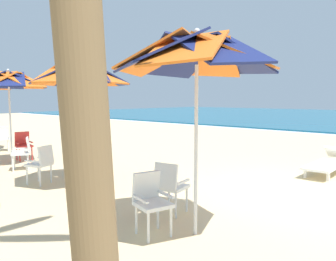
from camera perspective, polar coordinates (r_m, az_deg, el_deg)
name	(u,v)px	position (r m, az deg, el deg)	size (l,w,h in m)	color
ground_plane	(290,195)	(7.05, 20.24, -10.35)	(80.00, 80.00, 0.00)	beige
beach_umbrella_0	(197,56)	(4.51, 4.99, 12.71)	(2.27, 2.27, 2.82)	silver
plastic_chair_0	(170,184)	(5.44, 0.34, -9.29)	(0.51, 0.53, 0.87)	white
plastic_chair_1	(151,199)	(4.69, -2.98, -11.75)	(0.56, 0.54, 0.87)	white
beach_umbrella_1	(79,75)	(7.27, -15.07, 9.29)	(2.13, 2.13, 2.76)	silver
plastic_chair_2	(90,156)	(8.22, -13.24, -4.34)	(0.63, 0.62, 0.87)	white
plastic_chair_3	(41,162)	(7.79, -21.03, -5.12)	(0.60, 0.58, 0.87)	white
plastic_chair_4	(93,170)	(6.65, -12.78, -6.68)	(0.52, 0.55, 0.87)	white
beach_umbrella_2	(8,81)	(10.34, -25.83, 7.67)	(2.13, 2.13, 2.71)	silver
plastic_chair_5	(23,151)	(9.55, -23.71, -3.29)	(0.60, 0.61, 0.87)	white
plastic_chair_6	(23,144)	(11.05, -23.70, -2.14)	(0.53, 0.51, 0.87)	red
plastic_chair_8	(2,137)	(13.28, -26.71, -1.04)	(0.59, 0.56, 0.87)	white
sun_lounger_1	(328,163)	(9.26, 25.92, -5.00)	(0.65, 2.15, 0.62)	white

